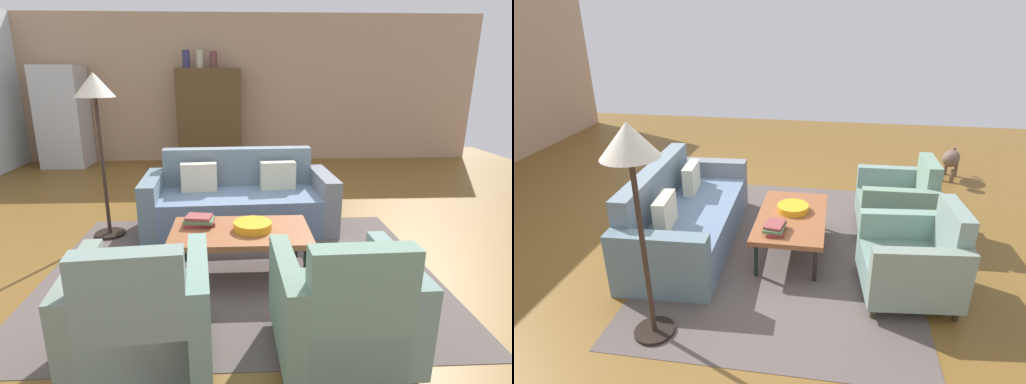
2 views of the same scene
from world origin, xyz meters
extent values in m
plane|color=brown|center=(0.00, 0.00, 0.00)|extent=(10.74, 10.74, 0.00)
cube|color=tan|center=(0.00, 4.23, 1.40)|extent=(8.95, 0.12, 2.80)
cube|color=#584D4A|center=(-0.26, -0.66, 0.00)|extent=(3.40, 2.60, 0.01)
cube|color=slate|center=(-0.26, 0.39, 0.21)|extent=(1.78, 0.97, 0.42)
cube|color=slate|center=(-0.28, 0.75, 0.43)|extent=(1.75, 0.25, 0.86)
cube|color=slate|center=(0.69, 0.43, 0.31)|extent=(0.22, 0.91, 0.62)
cube|color=slate|center=(-1.22, 0.35, 0.31)|extent=(0.22, 0.91, 0.62)
cube|color=beige|center=(0.18, 0.51, 0.58)|extent=(0.41, 0.16, 0.32)
cube|color=beige|center=(-0.72, 0.47, 0.58)|extent=(0.41, 0.16, 0.32)
cylinder|color=black|center=(-0.79, -0.43, 0.18)|extent=(0.04, 0.04, 0.36)
cylinder|color=black|center=(0.27, -0.43, 0.18)|extent=(0.04, 0.04, 0.36)
cylinder|color=black|center=(-0.79, -0.99, 0.18)|extent=(0.04, 0.04, 0.36)
cylinder|color=black|center=(0.27, -0.99, 0.18)|extent=(0.04, 0.04, 0.36)
cube|color=brown|center=(-0.26, -0.71, 0.39)|extent=(1.20, 0.70, 0.05)
cylinder|color=#2B2D18|center=(-1.24, -1.50, 0.05)|extent=(0.05, 0.05, 0.10)
cylinder|color=#2E2A1D|center=(-0.56, -1.44, 0.05)|extent=(0.05, 0.05, 0.10)
cube|color=slate|center=(-0.86, -1.81, 0.25)|extent=(0.63, 0.85, 0.30)
cube|color=gray|center=(-0.83, -2.14, 0.49)|extent=(0.57, 0.19, 0.78)
cube|color=gray|center=(-1.20, -1.84, 0.38)|extent=(0.20, 0.81, 0.56)
cube|color=gray|center=(-0.53, -1.77, 0.38)|extent=(0.20, 0.81, 0.56)
cylinder|color=#2F2D1D|center=(-0.01, -1.48, 0.05)|extent=(0.05, 0.05, 0.10)
cylinder|color=#2E1F1E|center=(0.67, -1.46, 0.05)|extent=(0.05, 0.05, 0.10)
cylinder|color=#372C20|center=(0.69, -2.14, 0.05)|extent=(0.05, 0.05, 0.10)
cube|color=slate|center=(0.34, -1.81, 0.25)|extent=(0.58, 0.82, 0.30)
cube|color=gray|center=(0.35, -2.14, 0.49)|extent=(0.56, 0.16, 0.78)
cube|color=gray|center=(0.00, -1.82, 0.38)|extent=(0.14, 0.80, 0.56)
cube|color=gray|center=(0.68, -1.80, 0.38)|extent=(0.14, 0.80, 0.56)
cylinder|color=orange|center=(-0.16, -0.71, 0.45)|extent=(0.33, 0.33, 0.07)
cube|color=maroon|center=(-0.63, -0.58, 0.43)|extent=(0.29, 0.21, 0.03)
cube|color=#50754B|center=(-0.63, -0.58, 0.46)|extent=(0.27, 0.21, 0.03)
cube|color=brown|center=(-0.63, -0.58, 0.49)|extent=(0.24, 0.20, 0.03)
cube|color=#52391F|center=(-0.80, 3.88, 0.90)|extent=(1.20, 0.50, 1.80)
cube|color=#3B3214|center=(-1.10, 4.14, 0.90)|extent=(0.56, 0.01, 1.51)
cube|color=#3E261D|center=(-0.50, 4.14, 0.90)|extent=(0.56, 0.01, 1.51)
cylinder|color=#2F2E55|center=(-1.20, 3.88, 1.96)|extent=(0.14, 0.14, 0.32)
cylinder|color=#B9B297|center=(-0.95, 3.88, 1.96)|extent=(0.13, 0.13, 0.31)
cylinder|color=brown|center=(-0.70, 3.88, 1.95)|extent=(0.14, 0.14, 0.29)
cube|color=#B7BABF|center=(-3.51, 3.78, 0.93)|extent=(0.80, 0.70, 1.85)
cylinder|color=#99999E|center=(-3.46, 4.15, 1.02)|extent=(0.02, 0.02, 0.70)
cylinder|color=black|center=(-1.69, 0.23, 0.01)|extent=(0.32, 0.32, 0.03)
cylinder|color=#34241D|center=(-1.69, 0.23, 0.76)|extent=(0.04, 0.04, 1.45)
cone|color=beige|center=(-1.69, 0.23, 1.60)|extent=(0.40, 0.40, 0.24)
camera|label=1|loc=(-0.28, -3.93, 1.71)|focal=28.14mm
camera|label=2|loc=(-4.17, -1.09, 2.39)|focal=29.75mm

